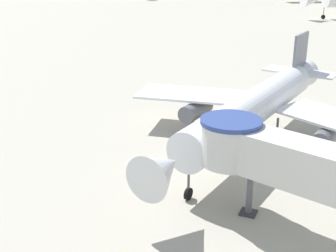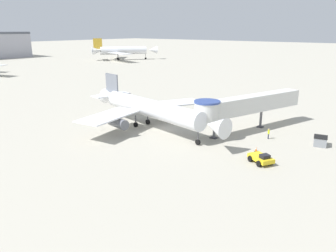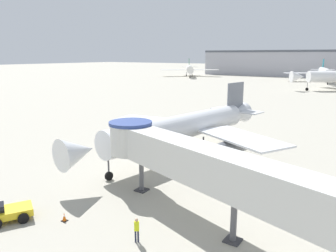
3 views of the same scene
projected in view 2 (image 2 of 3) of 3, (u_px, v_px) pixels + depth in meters
ground_plane at (166, 128)px, 58.56m from camera, size 800.00×800.00×0.00m
main_airplane at (149, 108)px, 57.58m from camera, size 26.39×31.41×8.54m
jet_bridge at (244, 105)px, 55.38m from camera, size 22.77×9.58×6.41m
pushback_tug_yellow at (261, 158)px, 43.17m from camera, size 3.29×3.87×1.46m
service_container_gray at (320, 141)px, 49.72m from camera, size 2.65×2.37×1.43m
traffic_cone_near_nose at (256, 149)px, 47.44m from camera, size 0.42×0.42×0.70m
traffic_cone_starboard_wing at (193, 117)px, 64.36m from camera, size 0.46×0.46×0.77m
ground_crew_marshaller at (269, 133)px, 52.61m from camera, size 0.39×0.36×1.77m
background_jet_gold_tail at (122, 50)px, 184.95m from camera, size 34.15×35.92×11.98m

